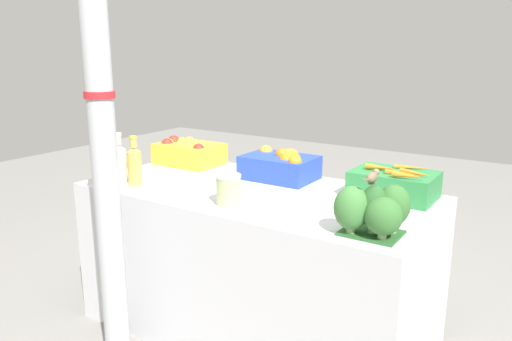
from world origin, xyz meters
TOP-DOWN VIEW (x-y plane):
  - ground_plane at (0.00, 0.00)m, footprint 10.00×10.00m
  - market_table at (0.00, 0.00)m, footprint 1.74×0.84m
  - support_pole at (-0.38, -0.61)m, footprint 0.13×0.13m
  - apple_crate at (-0.66, 0.25)m, footprint 0.38×0.27m
  - orange_crate at (-0.01, 0.26)m, footprint 0.38×0.27m
  - carrot_crate at (0.62, 0.25)m, footprint 0.38×0.27m
  - broccoli_pile at (0.72, -0.27)m, footprint 0.26×0.23m
  - juice_bottle_ruby at (-0.78, -0.27)m, footprint 0.06×0.06m
  - juice_bottle_cloudy at (-0.68, -0.27)m, footprint 0.08×0.08m
  - juice_bottle_golden at (-0.57, -0.27)m, footprint 0.07×0.07m
  - pickle_jar at (0.03, -0.27)m, footprint 0.12×0.12m
  - sparrow_bird at (0.69, -0.26)m, footprint 0.04×0.14m

SIDE VIEW (x-z plane):
  - ground_plane at x=0.00m, z-range 0.00..0.00m
  - market_table at x=0.00m, z-range 0.00..0.77m
  - carrot_crate at x=0.62m, z-range 0.76..0.91m
  - pickle_jar at x=0.03m, z-range 0.77..0.91m
  - apple_crate at x=-0.66m, z-range 0.76..0.93m
  - orange_crate at x=-0.01m, z-range 0.77..0.93m
  - broccoli_pile at x=0.72m, z-range 0.77..0.97m
  - juice_bottle_golden at x=-0.57m, z-range 0.75..1.01m
  - juice_bottle_cloudy at x=-0.68m, z-range 0.75..1.01m
  - juice_bottle_ruby at x=-0.78m, z-range 0.75..1.05m
  - sparrow_bird at x=0.69m, z-range 0.97..1.02m
  - support_pole at x=-0.38m, z-range 0.00..2.31m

